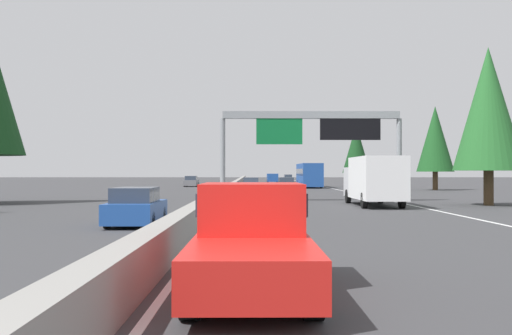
{
  "coord_description": "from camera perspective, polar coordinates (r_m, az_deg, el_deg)",
  "views": [
    {
      "loc": [
        -1.3,
        -1.73,
        2.08
      ],
      "look_at": [
        62.01,
        -2.16,
        2.49
      ],
      "focal_mm": 43.12,
      "sensor_mm": 36.0,
      "label": 1
    }
  ],
  "objects": [
    {
      "name": "oncoming_near",
      "position": [
        24.21,
        -11.07,
        -3.68
      ],
      "size": [
        4.4,
        1.8,
        1.47
      ],
      "rotation": [
        0.0,
        0.0,
        3.14
      ],
      "color": "#1E4793",
      "rests_on": "ground"
    },
    {
      "name": "sedan_mid_center",
      "position": [
        63.36,
        -0.48,
        -1.64
      ],
      "size": [
        4.4,
        1.8,
        1.47
      ],
      "color": "white",
      "rests_on": "ground"
    },
    {
      "name": "ground_plane",
      "position": [
        61.36,
        -2.01,
        -2.32
      ],
      "size": [
        320.0,
        320.0,
        0.0
      ],
      "primitive_type": "plane",
      "color": "#38383A"
    },
    {
      "name": "sign_gantry_overhead",
      "position": [
        43.01,
        5.37,
        3.51
      ],
      "size": [
        0.5,
        12.68,
        6.27
      ],
      "color": "gray",
      "rests_on": "ground"
    },
    {
      "name": "conifer_right_mid",
      "position": [
        71.46,
        16.29,
        2.54
      ],
      "size": [
        4.13,
        4.13,
        9.38
      ],
      "color": "#4C3823",
      "rests_on": "ground"
    },
    {
      "name": "shoulder_stripe_right",
      "position": [
        72.0,
        7.43,
        -2.02
      ],
      "size": [
        160.0,
        0.16,
        0.01
      ],
      "primitive_type": "cube",
      "color": "silver",
      "rests_on": "ground"
    },
    {
      "name": "sedan_distant_a",
      "position": [
        125.1,
        2.98,
        -1.01
      ],
      "size": [
        4.4,
        1.8,
        1.47
      ],
      "color": "slate",
      "rests_on": "ground"
    },
    {
      "name": "shoulder_stripe_median",
      "position": [
        71.34,
        -1.58,
        -2.04
      ],
      "size": [
        160.0,
        0.16,
        0.01
      ],
      "primitive_type": "cube",
      "color": "silver",
      "rests_on": "ground"
    },
    {
      "name": "box_truck_distant_b",
      "position": [
        37.8,
        10.86,
        -1.08
      ],
      "size": [
        8.5,
        2.4,
        2.95
      ],
      "color": "white",
      "rests_on": "ground"
    },
    {
      "name": "bus_far_center",
      "position": [
        80.26,
        4.95,
        -0.63
      ],
      "size": [
        11.5,
        2.55,
        3.1
      ],
      "color": "#1E4793",
      "rests_on": "ground"
    },
    {
      "name": "median_barrier",
      "position": [
        81.34,
        -1.82,
        -1.52
      ],
      "size": [
        180.0,
        0.56,
        0.9
      ],
      "primitive_type": "cube",
      "color": "gray",
      "rests_on": "ground"
    },
    {
      "name": "conifer_right_near",
      "position": [
        40.37,
        20.75,
        5.09
      ],
      "size": [
        4.28,
        4.28,
        9.73
      ],
      "color": "#4C3823",
      "rests_on": "ground"
    },
    {
      "name": "oncoming_far",
      "position": [
        85.27,
        -6.02,
        -1.31
      ],
      "size": [
        4.4,
        1.8,
        1.47
      ],
      "rotation": [
        0.0,
        0.0,
        3.14
      ],
      "color": "slate",
      "rests_on": "ground"
    },
    {
      "name": "pickup_far_left",
      "position": [
        10.9,
        -0.39,
        -6.51
      ],
      "size": [
        5.6,
        2.0,
        1.86
      ],
      "color": "red",
      "rests_on": "ground"
    },
    {
      "name": "conifer_right_far",
      "position": [
        85.43,
        9.28,
        1.75
      ],
      "size": [
        3.8,
        3.8,
        8.63
      ],
      "color": "#4C3823",
      "rests_on": "ground"
    },
    {
      "name": "minivan_near_center",
      "position": [
        111.58,
        1.53,
        -0.95
      ],
      "size": [
        5.0,
        1.95,
        1.69
      ],
      "color": "#1E4793",
      "rests_on": "ground"
    },
    {
      "name": "sedan_near_right",
      "position": [
        64.9,
        2.79,
        -1.61
      ],
      "size": [
        4.4,
        1.8,
        1.47
      ],
      "color": "slate",
      "rests_on": "ground"
    }
  ]
}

